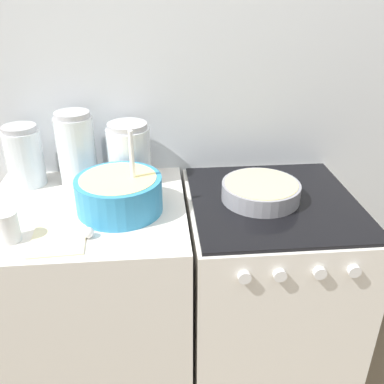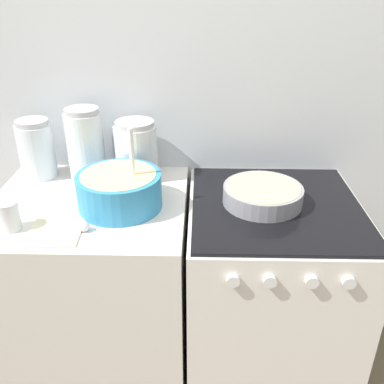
{
  "view_description": "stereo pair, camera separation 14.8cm",
  "coord_description": "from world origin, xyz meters",
  "px_view_note": "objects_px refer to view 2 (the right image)",
  "views": [
    {
      "loc": [
        -0.09,
        -1.01,
        1.61
      ],
      "look_at": [
        0.02,
        0.31,
        0.93
      ],
      "focal_mm": 40.0,
      "sensor_mm": 36.0,
      "label": 1
    },
    {
      "loc": [
        0.06,
        -1.01,
        1.61
      ],
      "look_at": [
        0.02,
        0.31,
        0.93
      ],
      "focal_mm": 40.0,
      "sensor_mm": 36.0,
      "label": 2
    }
  ],
  "objects_px": {
    "baking_pan": "(263,194)",
    "mixing_bowl": "(119,188)",
    "tin_can": "(9,216)",
    "storage_jar_left": "(37,153)",
    "storage_jar_middle": "(86,148)",
    "storage_jar_right": "(136,154)",
    "stove": "(266,301)"
  },
  "relations": [
    {
      "from": "baking_pan",
      "to": "stove",
      "type": "bearing_deg",
      "value": -9.79
    },
    {
      "from": "storage_jar_left",
      "to": "storage_jar_right",
      "type": "bearing_deg",
      "value": -0.0
    },
    {
      "from": "storage_jar_right",
      "to": "baking_pan",
      "type": "bearing_deg",
      "value": -23.78
    },
    {
      "from": "storage_jar_left",
      "to": "tin_can",
      "type": "distance_m",
      "value": 0.41
    },
    {
      "from": "stove",
      "to": "storage_jar_right",
      "type": "xyz_separation_m",
      "value": [
        -0.52,
        0.22,
        0.54
      ]
    },
    {
      "from": "storage_jar_left",
      "to": "storage_jar_right",
      "type": "xyz_separation_m",
      "value": [
        0.39,
        -0.0,
        -0.0
      ]
    },
    {
      "from": "baking_pan",
      "to": "tin_can",
      "type": "distance_m",
      "value": 0.84
    },
    {
      "from": "stove",
      "to": "mixing_bowl",
      "type": "distance_m",
      "value": 0.75
    },
    {
      "from": "baking_pan",
      "to": "storage_jar_left",
      "type": "height_order",
      "value": "storage_jar_left"
    },
    {
      "from": "mixing_bowl",
      "to": "storage_jar_middle",
      "type": "bearing_deg",
      "value": 124.78
    },
    {
      "from": "mixing_bowl",
      "to": "storage_jar_left",
      "type": "xyz_separation_m",
      "value": [
        -0.37,
        0.24,
        0.03
      ]
    },
    {
      "from": "stove",
      "to": "storage_jar_middle",
      "type": "xyz_separation_m",
      "value": [
        -0.72,
        0.22,
        0.56
      ]
    },
    {
      "from": "tin_can",
      "to": "baking_pan",
      "type": "bearing_deg",
      "value": 13.26
    },
    {
      "from": "stove",
      "to": "storage_jar_left",
      "type": "relative_size",
      "value": 3.8
    },
    {
      "from": "mixing_bowl",
      "to": "baking_pan",
      "type": "bearing_deg",
      "value": 4.26
    },
    {
      "from": "stove",
      "to": "mixing_bowl",
      "type": "xyz_separation_m",
      "value": [
        -0.55,
        -0.03,
        0.51
      ]
    },
    {
      "from": "tin_can",
      "to": "storage_jar_left",
      "type": "bearing_deg",
      "value": 95.89
    },
    {
      "from": "baking_pan",
      "to": "tin_can",
      "type": "height_order",
      "value": "tin_can"
    },
    {
      "from": "baking_pan",
      "to": "tin_can",
      "type": "xyz_separation_m",
      "value": [
        -0.82,
        -0.19,
        0.01
      ]
    },
    {
      "from": "mixing_bowl",
      "to": "storage_jar_right",
      "type": "bearing_deg",
      "value": 83.96
    },
    {
      "from": "stove",
      "to": "baking_pan",
      "type": "distance_m",
      "value": 0.48
    },
    {
      "from": "storage_jar_left",
      "to": "tin_can",
      "type": "bearing_deg",
      "value": -84.11
    },
    {
      "from": "baking_pan",
      "to": "mixing_bowl",
      "type": "bearing_deg",
      "value": -175.74
    },
    {
      "from": "mixing_bowl",
      "to": "tin_can",
      "type": "xyz_separation_m",
      "value": [
        -0.32,
        -0.16,
        -0.02
      ]
    },
    {
      "from": "storage_jar_middle",
      "to": "tin_can",
      "type": "height_order",
      "value": "storage_jar_middle"
    },
    {
      "from": "storage_jar_middle",
      "to": "tin_can",
      "type": "relative_size",
      "value": 2.89
    },
    {
      "from": "stove",
      "to": "baking_pan",
      "type": "xyz_separation_m",
      "value": [
        -0.05,
        0.01,
        0.48
      ]
    },
    {
      "from": "baking_pan",
      "to": "storage_jar_left",
      "type": "bearing_deg",
      "value": 166.47
    },
    {
      "from": "mixing_bowl",
      "to": "baking_pan",
      "type": "height_order",
      "value": "mixing_bowl"
    },
    {
      "from": "baking_pan",
      "to": "storage_jar_right",
      "type": "height_order",
      "value": "storage_jar_right"
    },
    {
      "from": "storage_jar_middle",
      "to": "mixing_bowl",
      "type": "bearing_deg",
      "value": -55.22
    },
    {
      "from": "storage_jar_left",
      "to": "baking_pan",
      "type": "bearing_deg",
      "value": -13.53
    }
  ]
}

